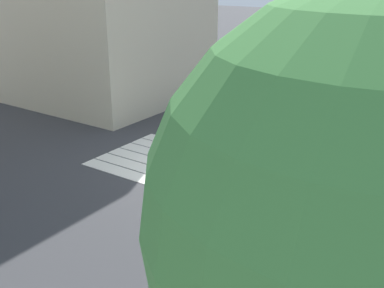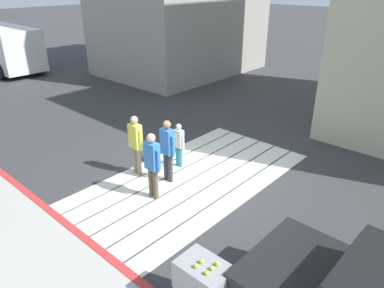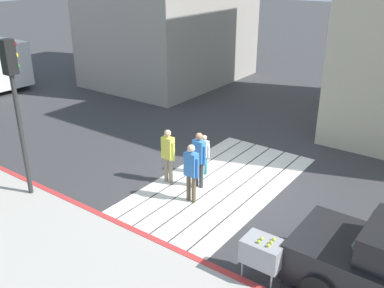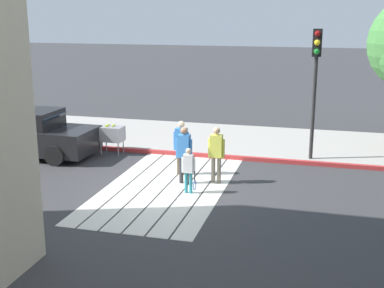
% 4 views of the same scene
% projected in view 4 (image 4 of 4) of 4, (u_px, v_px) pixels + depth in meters
% --- Properties ---
extents(ground_plane, '(120.00, 120.00, 0.00)m').
position_uv_depth(ground_plane, '(166.00, 187.00, 14.30)').
color(ground_plane, '#38383A').
extents(crosswalk_stripes, '(6.40, 3.25, 0.01)m').
position_uv_depth(crosswalk_stripes, '(166.00, 187.00, 14.30)').
color(crosswalk_stripes, silver).
rests_on(crosswalk_stripes, ground).
extents(sidewalk_west, '(4.80, 40.00, 0.12)m').
position_uv_depth(sidewalk_west, '(211.00, 139.00, 19.53)').
color(sidewalk_west, '#ADA8A0').
rests_on(sidewalk_west, ground).
extents(curb_painted, '(0.16, 40.00, 0.13)m').
position_uv_depth(curb_painted, '(195.00, 155.00, 17.33)').
color(curb_painted, '#BC3333').
rests_on(curb_painted, ground).
extents(car_parked_near_curb, '(2.01, 4.32, 1.57)m').
position_uv_depth(car_parked_near_curb, '(32.00, 134.00, 17.34)').
color(car_parked_near_curb, black).
rests_on(car_parked_near_curb, ground).
extents(traffic_light_corner, '(0.39, 0.28, 4.24)m').
position_uv_depth(traffic_light_corner, '(316.00, 68.00, 15.94)').
color(traffic_light_corner, '#2D2D2D').
rests_on(traffic_light_corner, ground).
extents(tennis_ball_cart, '(0.56, 0.80, 1.02)m').
position_uv_depth(tennis_ball_cart, '(112.00, 134.00, 17.56)').
color(tennis_ball_cart, '#99999E').
rests_on(tennis_ball_cart, ground).
extents(pedestrian_adult_lead, '(0.21, 0.48, 1.63)m').
position_uv_depth(pedestrian_adult_lead, '(216.00, 151.00, 14.45)').
color(pedestrian_adult_lead, gray).
rests_on(pedestrian_adult_lead, ground).
extents(pedestrian_adult_trailing, '(0.21, 0.48, 1.64)m').
position_uv_depth(pedestrian_adult_trailing, '(181.00, 144.00, 15.19)').
color(pedestrian_adult_trailing, brown).
rests_on(pedestrian_adult_trailing, ground).
extents(pedestrian_adult_side, '(0.23, 0.48, 1.65)m').
position_uv_depth(pedestrian_adult_side, '(184.00, 151.00, 14.39)').
color(pedestrian_adult_side, '#333338').
rests_on(pedestrian_adult_side, ground).
extents(pedestrian_child_with_racket, '(0.28, 0.38, 1.25)m').
position_uv_depth(pedestrian_child_with_racket, '(189.00, 168.00, 13.67)').
color(pedestrian_child_with_racket, teal).
rests_on(pedestrian_child_with_racket, ground).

